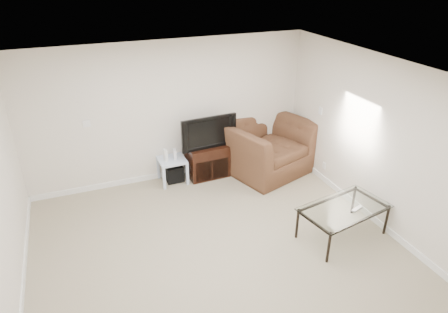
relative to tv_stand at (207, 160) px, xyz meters
name	(u,v)px	position (x,y,z in m)	size (l,w,h in m)	color
floor	(222,258)	(-0.59, -2.28, -0.31)	(5.00, 5.00, 0.00)	tan
ceiling	(222,78)	(-0.59, -2.28, 2.19)	(5.00, 5.00, 0.00)	white
wall_back	(170,112)	(-0.59, 0.22, 0.94)	(5.00, 0.02, 2.50)	silver
wall_right	(385,147)	(1.91, -2.28, 0.94)	(0.02, 5.00, 2.50)	silver
plate_back	(87,124)	(-1.99, 0.21, 0.94)	(0.12, 0.02, 0.12)	white
plate_right_switch	(320,111)	(1.90, -0.68, 0.94)	(0.02, 0.09, 0.13)	white
plate_right_outlet	(324,166)	(1.90, -0.98, -0.01)	(0.02, 0.08, 0.12)	white
tv_stand	(207,160)	(0.00, 0.00, 0.00)	(0.73, 0.51, 0.61)	black
dvd_player	(208,151)	(0.00, -0.04, 0.20)	(0.44, 0.31, 0.06)	black
television	(207,131)	(0.00, -0.03, 0.60)	(0.96, 0.19, 0.59)	black
side_table	(172,170)	(-0.66, 0.00, -0.08)	(0.47, 0.47, 0.45)	#A8BEC9
subwoofer	(174,173)	(-0.63, 0.02, -0.15)	(0.30, 0.30, 0.30)	black
game_console	(165,155)	(-0.78, -0.02, 0.25)	(0.05, 0.15, 0.21)	white
game_case	(175,154)	(-0.61, -0.02, 0.24)	(0.05, 0.13, 0.18)	silver
recliner	(267,139)	(1.12, -0.23, 0.35)	(1.49, 0.97, 1.30)	brown
coffee_table	(342,222)	(1.21, -2.46, -0.06)	(1.25, 0.71, 0.49)	black
remote	(357,209)	(1.35, -2.56, 0.20)	(0.20, 0.05, 0.02)	#B2B2B7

